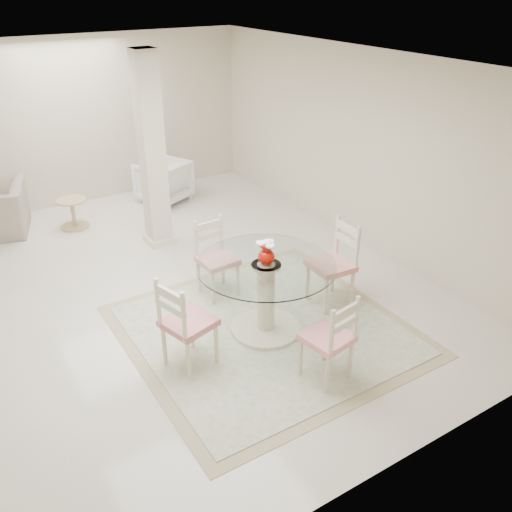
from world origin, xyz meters
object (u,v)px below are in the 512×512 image
dining_table (266,298)px  side_table (73,215)px  red_vase (266,252)px  dining_chair_east (337,257)px  dining_chair_south (333,334)px  column (152,153)px  dining_chair_north (214,252)px  armchair_white (164,181)px  dining_chair_west (183,318)px

dining_table → side_table: bearing=104.8°
red_vase → dining_chair_east: size_ratio=0.24×
dining_table → dining_chair_south: size_ratio=1.41×
column → dining_chair_north: bearing=-89.0°
dining_chair_north → armchair_white: (0.70, 3.18, -0.20)m
dining_chair_north → dining_chair_south: size_ratio=1.02×
dining_chair_north → dining_chair_west: bearing=-132.3°
dining_chair_north → side_table: 3.04m
red_vase → dining_chair_south: 1.11m
dining_table → red_vase: (0.00, -0.00, 0.55)m
side_table → dining_chair_south: bearing=-77.2°
dining_chair_north → dining_chair_east: bearing=-42.7°
dining_chair_west → dining_chair_south: bearing=-145.4°
dining_chair_east → side_table: 4.35m
dining_table → red_vase: 0.55m
dining_chair_west → side_table: (-0.01, 3.99, -0.38)m
side_table → red_vase: bearing=-75.2°
dining_chair_east → armchair_white: dining_chair_east is taller
dining_chair_east → side_table: size_ratio=2.49×
column → dining_chair_west: 3.04m
dining_table → armchair_white: 4.24m
dining_chair_south → armchair_white: dining_chair_south is taller
dining_table → armchair_white: size_ratio=1.89×
column → dining_table: 2.86m
armchair_white → side_table: size_ratio=1.68×
dining_chair_east → armchair_white: 4.15m
dining_table → dining_chair_east: (1.02, 0.07, 0.17)m
dining_chair_east → armchair_white: (-0.40, 4.12, -0.25)m
red_vase → dining_chair_south: (0.09, -1.01, -0.43)m
dining_chair_south → side_table: dining_chair_south is taller
dining_table → side_table: 4.03m
armchair_white → dining_chair_north: bearing=53.0°
column → dining_chair_north: size_ratio=2.55×
dining_chair_north → side_table: (-0.95, 2.87, -0.34)m
red_vase → dining_chair_west: (-1.02, -0.10, -0.39)m
column → dining_chair_east: bearing=-66.7°
dining_chair_south → dining_chair_north: bearing=-95.0°
column → dining_table: bearing=-87.7°
column → side_table: 1.88m
red_vase → dining_chair_east: dining_chair_east is taller
dining_chair_north → dining_chair_west: (-0.94, -1.11, 0.03)m
red_vase → dining_chair_north: red_vase is taller
dining_chair_north → dining_table: bearing=-87.7°
dining_chair_south → dining_chair_east: bearing=-140.4°
dining_chair_north → dining_chair_south: bearing=-87.4°
dining_chair_north → column: bearing=88.9°
column → dining_chair_south: 3.81m
dining_chair_east → dining_chair_south: size_ratio=1.11×
column → dining_chair_south: bearing=-86.9°
dining_chair_east → dining_chair_south: 1.43m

